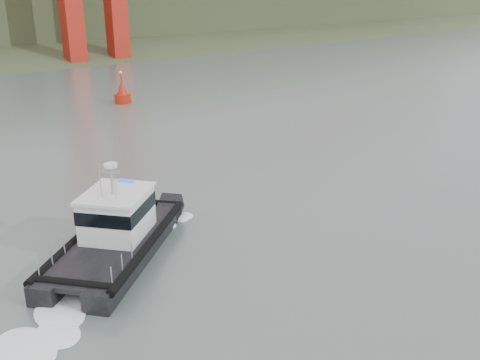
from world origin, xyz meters
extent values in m
plane|color=#4D5B57|center=(0.00, 0.00, 0.00)|extent=(400.00, 400.00, 0.00)
cube|color=black|center=(-8.56, 10.30, 0.39)|extent=(8.55, 7.44, 1.11)
cube|color=black|center=(-6.96, 8.39, 0.39)|extent=(8.55, 7.44, 1.11)
cube|color=black|center=(-8.11, 9.05, 0.83)|extent=(9.09, 8.46, 0.23)
cube|color=white|center=(-7.41, 9.64, 2.00)|extent=(4.32, 4.25, 2.12)
cube|color=black|center=(-7.41, 9.64, 2.38)|extent=(4.40, 4.33, 0.69)
cube|color=white|center=(-7.41, 9.64, 3.14)|extent=(4.58, 4.51, 0.15)
cylinder|color=#9C9FA5|center=(-7.62, 9.47, 3.89)|extent=(0.15, 0.15, 1.66)
cylinder|color=white|center=(-7.62, 9.47, 4.68)|extent=(0.65, 0.65, 0.17)
cylinder|color=#A81D0B|center=(9.51, 41.96, 0.41)|extent=(1.84, 1.84, 1.23)
cone|color=#A81D0B|center=(9.51, 41.96, 1.64)|extent=(1.43, 1.43, 1.84)
cylinder|color=#A81D0B|center=(9.51, 41.96, 2.86)|extent=(0.16, 0.16, 1.02)
sphere|color=#E5D87F|center=(9.51, 41.96, 3.47)|extent=(0.31, 0.31, 0.31)
camera|label=1|loc=(-17.94, -13.00, 12.75)|focal=40.00mm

